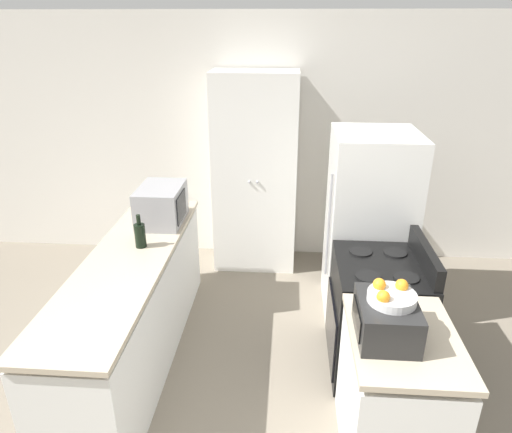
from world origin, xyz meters
name	(u,v)px	position (x,y,z in m)	size (l,w,h in m)	color
wall_back	(266,142)	(0.00, 3.20, 1.30)	(7.00, 0.06, 2.60)	silver
counter_left	(134,310)	(-0.92, 1.27, 0.43)	(0.60, 2.35, 0.89)	silver
counter_right	(395,399)	(0.92, 0.50, 0.43)	(0.60, 0.81, 0.89)	silver
pantry_cabinet	(255,174)	(-0.09, 2.91, 1.03)	(0.85, 0.52, 2.06)	white
stove	(376,316)	(0.94, 1.31, 0.46)	(0.66, 0.75, 1.05)	black
refrigerator	(368,226)	(0.96, 2.10, 0.83)	(0.72, 0.75, 1.67)	white
microwave	(162,204)	(-0.82, 1.94, 1.05)	(0.36, 0.50, 0.32)	#939399
wine_bottle	(140,235)	(-0.87, 1.46, 0.99)	(0.08, 0.08, 0.27)	black
toaster_oven	(386,319)	(0.80, 0.49, 1.00)	(0.32, 0.39, 0.22)	black
fruit_bowl	(391,295)	(0.81, 0.51, 1.15)	(0.26, 0.26, 0.10)	silver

